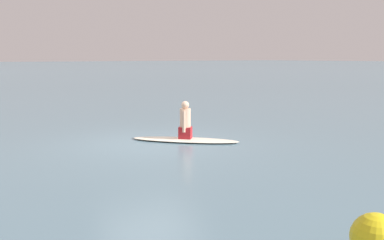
# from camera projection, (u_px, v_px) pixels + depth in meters

# --- Properties ---
(ground_plane) EXTENTS (400.00, 400.00, 0.00)m
(ground_plane) POSITION_uv_depth(u_px,v_px,m) (150.00, 144.00, 11.17)
(ground_plane) COLOR slate
(surfboard) EXTENTS (2.58, 2.53, 0.08)m
(surfboard) POSITION_uv_depth(u_px,v_px,m) (185.00, 140.00, 11.51)
(surfboard) COLOR silver
(surfboard) RESTS_ON ground
(person_paddler) EXTENTS (0.43, 0.43, 1.01)m
(person_paddler) POSITION_uv_depth(u_px,v_px,m) (185.00, 122.00, 11.43)
(person_paddler) COLOR #A51E23
(person_paddler) RESTS_ON surfboard
(buoy_marker) EXTENTS (0.57, 0.57, 0.57)m
(buoy_marker) POSITION_uv_depth(u_px,v_px,m) (376.00, 238.00, 4.70)
(buoy_marker) COLOR yellow
(buoy_marker) RESTS_ON ground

